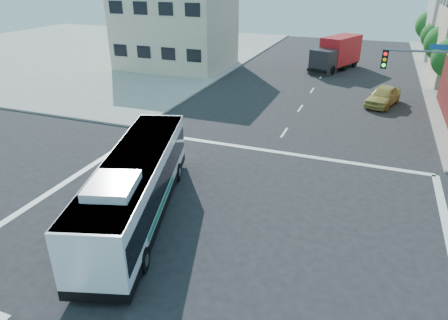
% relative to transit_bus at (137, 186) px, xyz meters
% --- Properties ---
extents(ground, '(120.00, 120.00, 0.00)m').
position_rel_transit_bus_xyz_m(ground, '(3.90, 0.05, -1.66)').
color(ground, black).
rests_on(ground, ground).
extents(sidewalk_nw, '(50.00, 50.00, 0.15)m').
position_rel_transit_bus_xyz_m(sidewalk_nw, '(-31.10, 35.05, -1.59)').
color(sidewalk_nw, gray).
rests_on(sidewalk_nw, ground).
extents(building_west, '(12.06, 10.06, 8.00)m').
position_rel_transit_bus_xyz_m(building_west, '(-13.12, 30.03, 2.34)').
color(building_west, '#BEB49D').
rests_on(building_west, ground).
extents(signal_mast_ne, '(7.91, 1.13, 8.07)m').
position_rel_transit_bus_xyz_m(signal_mast_ne, '(12.98, 10.66, 3.32)').
color(signal_mast_ne, slate).
rests_on(signal_mast_ne, ground).
extents(street_tree_b, '(3.80, 3.80, 5.79)m').
position_rel_transit_bus_xyz_m(street_tree_b, '(15.80, 35.97, 2.09)').
color(street_tree_b, '#3A2715').
rests_on(street_tree_b, ground).
extents(street_tree_c, '(3.40, 3.40, 5.29)m').
position_rel_transit_bus_xyz_m(street_tree_c, '(15.80, 43.97, 1.80)').
color(street_tree_c, '#3A2715').
rests_on(street_tree_c, ground).
extents(street_tree_d, '(4.00, 4.00, 6.03)m').
position_rel_transit_bus_xyz_m(street_tree_d, '(15.80, 51.97, 2.22)').
color(street_tree_d, '#3A2715').
rests_on(street_tree_d, ground).
extents(transit_bus, '(5.64, 11.72, 3.40)m').
position_rel_transit_bus_xyz_m(transit_bus, '(0.00, 0.00, 0.00)').
color(transit_bus, black).
rests_on(transit_bus, ground).
extents(box_truck, '(5.19, 8.53, 3.70)m').
position_rel_transit_bus_xyz_m(box_truck, '(4.83, 35.16, 0.13)').
color(box_truck, '#232227').
rests_on(box_truck, ground).
extents(parked_car, '(3.22, 5.14, 1.63)m').
position_rel_transit_bus_xyz_m(parked_car, '(10.31, 22.45, -0.85)').
color(parked_car, tan).
rests_on(parked_car, ground).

